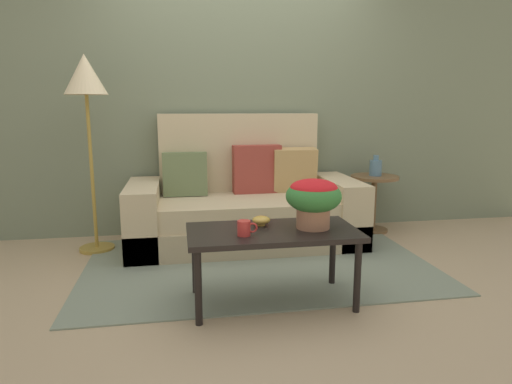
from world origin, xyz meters
TOP-DOWN VIEW (x-y plane):
  - ground_plane at (0.00, 0.00)m, footprint 14.00×14.00m
  - wall_back at (0.00, 1.24)m, footprint 6.40×0.12m
  - area_rug at (0.00, 0.13)m, footprint 2.66×1.68m
  - couch at (-0.02, 0.76)m, footprint 2.03×0.91m
  - coffee_table at (-0.04, -0.55)m, footprint 1.05×0.54m
  - side_table at (1.29, 0.90)m, footprint 0.46×0.46m
  - floor_lamp at (-1.31, 0.74)m, footprint 0.35×0.35m
  - potted_plant at (0.22, -0.55)m, footprint 0.35×0.35m
  - coffee_mug at (-0.22, -0.65)m, footprint 0.12×0.08m
  - snack_bowl at (-0.09, -0.44)m, footprint 0.12×0.12m
  - table_vase at (1.30, 0.90)m, footprint 0.12×0.12m

SIDE VIEW (x-z plane):
  - ground_plane at x=0.00m, z-range 0.00..0.00m
  - area_rug at x=0.00m, z-range 0.00..0.01m
  - couch at x=-0.02m, z-range -0.25..0.91m
  - side_table at x=1.29m, z-range 0.11..0.67m
  - coffee_table at x=-0.04m, z-range 0.19..0.66m
  - snack_bowl at x=-0.09m, z-range 0.48..0.54m
  - coffee_mug at x=-0.22m, z-range 0.48..0.57m
  - table_vase at x=1.30m, z-range 0.54..0.74m
  - potted_plant at x=0.22m, z-range 0.52..0.83m
  - floor_lamp at x=-1.31m, z-range 0.55..2.19m
  - wall_back at x=0.00m, z-range 0.00..2.90m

